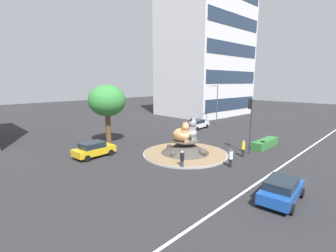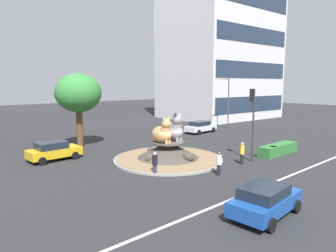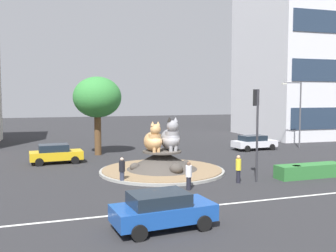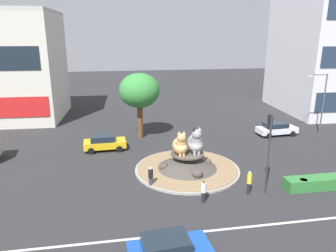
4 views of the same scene
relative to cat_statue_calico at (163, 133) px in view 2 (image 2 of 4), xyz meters
name	(u,v)px [view 2 (image 2 of 4)]	position (x,y,z in m)	size (l,w,h in m)	color
ground_plane	(168,160)	(0.67, 0.10, -2.36)	(160.00, 160.00, 0.00)	#28282B
lane_centreline	(262,187)	(0.67, -8.68, -2.36)	(112.00, 0.20, 0.01)	silver
roundabout_island	(168,153)	(0.67, 0.09, -1.72)	(9.00, 9.00, 1.57)	gray
cat_statue_calico	(163,133)	(0.00, 0.00, 0.00)	(1.37, 2.23, 2.17)	tan
cat_statue_grey	(174,130)	(1.37, 0.16, 0.10)	(1.67, 2.50, 2.44)	gray
traffic_light_mast	(253,112)	(5.48, -4.67, 1.71)	(0.33, 0.46, 5.91)	#2D2D33
office_tower	(220,40)	(29.61, 18.58, 11.99)	(19.99, 16.07, 28.69)	silver
clipped_hedge_strip	(278,149)	(9.58, -4.79, -1.91)	(4.90, 1.20, 0.90)	#2D7033
broadleaf_tree_behind_island	(78,94)	(-2.55, 9.76, 2.99)	(4.46, 4.46, 7.32)	brown
streetlight_arm	(227,100)	(18.35, 7.86, 1.74)	(2.19, 0.51, 7.03)	#4C4C51
pedestrian_black_shirt	(155,163)	(-2.79, -2.46, -1.50)	(0.38, 0.38, 1.64)	#33384C
pedestrian_yellow_shirt	(242,153)	(4.20, -4.71, -1.42)	(0.34, 0.34, 1.76)	black
pedestrian_white_shirt	(219,163)	(0.56, -5.36, -1.49)	(0.37, 0.37, 1.66)	black
sedan_on_far_lane	(200,127)	(13.13, 8.00, -1.57)	(4.71, 2.31, 1.51)	silver
hatchback_near_shophouse	(265,200)	(-2.87, -11.00, -1.56)	(4.33, 2.39, 1.53)	#19479E
parked_car_right	(53,150)	(-6.49, 6.37, -1.54)	(4.25, 2.28, 1.57)	gold
litter_bin	(273,151)	(8.39, -4.98, -1.91)	(0.56, 0.56, 0.90)	#2D4233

